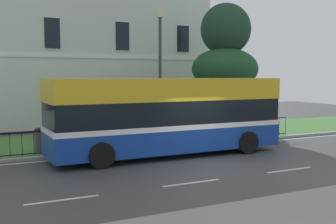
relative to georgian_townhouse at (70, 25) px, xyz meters
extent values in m
cube|color=#3F4042|center=(1.20, -16.57, -6.88)|extent=(60.00, 56.00, 0.06)
cube|color=silver|center=(1.20, -12.92, -6.85)|extent=(54.00, 0.14, 0.01)
cube|color=silver|center=(-4.80, -18.37, -6.85)|extent=(2.00, 0.12, 0.01)
cube|color=silver|center=(-0.80, -18.37, -6.85)|extent=(2.00, 0.12, 0.01)
cube|color=silver|center=(3.20, -18.37, -6.85)|extent=(2.00, 0.12, 0.01)
cube|color=#9E9E99|center=(1.20, -12.45, -6.79)|extent=(57.00, 0.24, 0.12)
cube|color=#437635|center=(1.20, -9.21, -6.79)|extent=(57.00, 6.26, 0.12)
cube|color=gray|center=(1.20, -22.07, -6.85)|extent=(57.00, 3.00, 0.01)
cube|color=silver|center=(0.00, 0.00, -0.80)|extent=(17.31, 8.82, 11.86)
cube|color=white|center=(0.00, -4.44, -2.38)|extent=(17.31, 0.06, 0.20)
cube|color=#2D333D|center=(0.00, -4.45, -5.63)|extent=(1.10, 0.06, 2.20)
cube|color=white|center=(-2.16, -4.45, -4.72)|extent=(1.01, 0.04, 1.86)
cube|color=black|center=(-2.16, -4.47, -4.72)|extent=(0.91, 0.03, 1.76)
cube|color=white|center=(2.16, -4.45, -4.72)|extent=(1.01, 0.04, 1.86)
cube|color=black|center=(2.16, -4.47, -4.72)|extent=(0.91, 0.03, 1.76)
cube|color=white|center=(6.49, -4.45, -4.72)|extent=(1.01, 0.04, 1.86)
cube|color=black|center=(6.49, -4.47, -4.72)|extent=(0.91, 0.03, 1.76)
cube|color=white|center=(-2.16, -4.45, -1.07)|extent=(1.01, 0.04, 1.86)
cube|color=black|center=(-2.16, -4.47, -1.07)|extent=(0.91, 0.03, 1.76)
cube|color=white|center=(2.16, -4.45, -1.07)|extent=(1.01, 0.04, 1.86)
cube|color=black|center=(2.16, -4.47, -1.07)|extent=(0.91, 0.03, 1.76)
cube|color=white|center=(6.49, -4.45, -1.07)|extent=(1.01, 0.04, 1.86)
cube|color=black|center=(6.49, -4.47, -1.07)|extent=(0.91, 0.03, 1.76)
cube|color=black|center=(0.00, -12.17, -5.78)|extent=(17.27, 0.04, 0.04)
cube|color=black|center=(0.00, -12.17, -6.65)|extent=(17.27, 0.04, 0.04)
cylinder|color=black|center=(-5.45, -12.17, -6.26)|extent=(0.02, 0.02, 0.95)
cylinder|color=black|center=(-5.00, -12.17, -6.26)|extent=(0.02, 0.02, 0.95)
cylinder|color=black|center=(-4.54, -12.17, -6.26)|extent=(0.02, 0.02, 0.95)
cylinder|color=black|center=(-4.09, -12.17, -6.26)|extent=(0.02, 0.02, 0.95)
cylinder|color=black|center=(-3.64, -12.17, -6.26)|extent=(0.02, 0.02, 0.95)
cylinder|color=black|center=(-3.18, -12.17, -6.26)|extent=(0.02, 0.02, 0.95)
cylinder|color=black|center=(-2.73, -12.17, -6.26)|extent=(0.02, 0.02, 0.95)
cylinder|color=black|center=(-2.27, -12.17, -6.26)|extent=(0.02, 0.02, 0.95)
cylinder|color=black|center=(-1.82, -12.17, -6.26)|extent=(0.02, 0.02, 0.95)
cylinder|color=black|center=(-1.36, -12.17, -6.26)|extent=(0.02, 0.02, 0.95)
cylinder|color=black|center=(-0.91, -12.17, -6.26)|extent=(0.02, 0.02, 0.95)
cylinder|color=black|center=(-0.45, -12.17, -6.26)|extent=(0.02, 0.02, 0.95)
cylinder|color=black|center=(0.00, -12.17, -6.26)|extent=(0.02, 0.02, 0.95)
cylinder|color=black|center=(0.45, -12.17, -6.26)|extent=(0.02, 0.02, 0.95)
cylinder|color=black|center=(0.91, -12.17, -6.26)|extent=(0.02, 0.02, 0.95)
cylinder|color=black|center=(1.36, -12.17, -6.26)|extent=(0.02, 0.02, 0.95)
cylinder|color=black|center=(1.82, -12.17, -6.26)|extent=(0.02, 0.02, 0.95)
cylinder|color=black|center=(2.27, -12.17, -6.26)|extent=(0.02, 0.02, 0.95)
cylinder|color=black|center=(2.73, -12.17, -6.26)|extent=(0.02, 0.02, 0.95)
cylinder|color=black|center=(3.18, -12.17, -6.26)|extent=(0.02, 0.02, 0.95)
cylinder|color=black|center=(3.64, -12.17, -6.26)|extent=(0.02, 0.02, 0.95)
cylinder|color=black|center=(4.09, -12.17, -6.26)|extent=(0.02, 0.02, 0.95)
cylinder|color=black|center=(4.54, -12.17, -6.26)|extent=(0.02, 0.02, 0.95)
cylinder|color=black|center=(5.00, -12.17, -6.26)|extent=(0.02, 0.02, 0.95)
cylinder|color=black|center=(5.45, -12.17, -6.26)|extent=(0.02, 0.02, 0.95)
cylinder|color=black|center=(5.91, -12.17, -6.26)|extent=(0.02, 0.02, 0.95)
cylinder|color=black|center=(6.36, -12.17, -6.26)|extent=(0.02, 0.02, 0.95)
cylinder|color=black|center=(6.82, -12.17, -6.26)|extent=(0.02, 0.02, 0.95)
cylinder|color=black|center=(7.27, -12.17, -6.26)|extent=(0.02, 0.02, 0.95)
cylinder|color=black|center=(7.72, -12.17, -6.26)|extent=(0.02, 0.02, 0.95)
cylinder|color=black|center=(8.18, -12.17, -6.26)|extent=(0.02, 0.02, 0.95)
cylinder|color=black|center=(8.63, -12.17, -6.26)|extent=(0.02, 0.02, 0.95)
cylinder|color=#423328|center=(6.89, -8.74, -5.83)|extent=(0.53, 0.53, 1.80)
ellipsoid|color=#174128|center=(6.75, -8.73, -5.47)|extent=(4.46, 4.46, 3.06)
ellipsoid|color=#1F472B|center=(6.85, -8.92, -3.14)|extent=(3.88, 3.88, 2.45)
ellipsoid|color=#1F3C29|center=(7.08, -8.63, -0.81)|extent=(2.97, 2.97, 3.05)
cube|color=navy|center=(0.54, -14.03, -6.06)|extent=(9.80, 2.45, 1.06)
cube|color=white|center=(0.54, -14.03, -5.57)|extent=(9.82, 2.47, 0.20)
cube|color=black|center=(0.54, -14.03, -5.03)|extent=(9.72, 2.41, 1.00)
cube|color=gold|center=(0.54, -14.03, -4.08)|extent=(9.80, 2.45, 0.89)
cube|color=black|center=(5.46, -14.04, -5.08)|extent=(0.06, 2.05, 0.92)
cube|color=black|center=(5.46, -14.04, -4.13)|extent=(0.06, 1.75, 0.57)
cylinder|color=silver|center=(5.46, -13.26, -6.37)|extent=(0.04, 0.20, 0.20)
cylinder|color=silver|center=(5.46, -14.81, -6.37)|extent=(0.04, 0.20, 0.20)
cylinder|color=black|center=(3.77, -12.87, -6.37)|extent=(0.96, 0.30, 0.96)
cylinder|color=black|center=(3.77, -15.20, -6.37)|extent=(0.96, 0.30, 0.96)
cylinder|color=black|center=(-2.69, -12.85, -6.37)|extent=(0.96, 0.30, 0.96)
cylinder|color=black|center=(-2.70, -15.19, -6.37)|extent=(0.96, 0.30, 0.96)
cylinder|color=#333338|center=(1.36, -11.60, -3.77)|extent=(0.14, 0.14, 5.91)
cube|color=beige|center=(1.36, -11.60, -0.64)|extent=(0.36, 0.24, 0.36)
cylinder|color=#4C4742|center=(-4.20, -11.63, -6.29)|extent=(0.47, 0.47, 0.88)
ellipsoid|color=black|center=(-4.20, -11.63, -5.77)|extent=(0.48, 0.48, 0.16)
camera|label=1|loc=(-7.20, -29.48, -3.51)|focal=44.84mm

